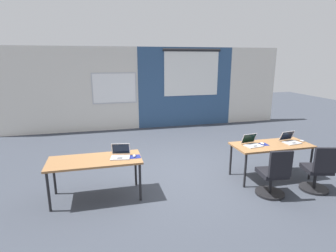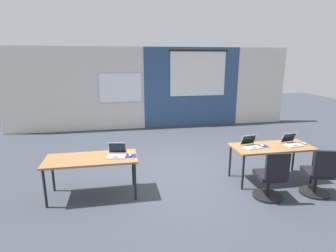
# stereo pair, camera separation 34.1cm
# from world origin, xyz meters

# --- Properties ---
(ground_plane) EXTENTS (24.00, 24.00, 0.00)m
(ground_plane) POSITION_xyz_m (0.00, 0.00, 0.00)
(ground_plane) COLOR #383D47
(back_wall_assembly) EXTENTS (10.00, 0.27, 2.80)m
(back_wall_assembly) POSITION_xyz_m (0.04, 4.19, 1.41)
(back_wall_assembly) COLOR silver
(back_wall_assembly) RESTS_ON ground
(desk_near_left) EXTENTS (1.60, 0.70, 0.72)m
(desk_near_left) POSITION_xyz_m (-1.75, -0.60, 0.66)
(desk_near_left) COLOR olive
(desk_near_left) RESTS_ON ground
(desk_near_right) EXTENTS (1.60, 0.70, 0.72)m
(desk_near_right) POSITION_xyz_m (1.75, -0.60, 0.66)
(desk_near_right) COLOR olive
(desk_near_right) RESTS_ON ground
(laptop_near_left_inner) EXTENTS (0.38, 0.35, 0.23)m
(laptop_near_left_inner) POSITION_xyz_m (-1.31, -0.59, 0.77)
(laptop_near_left_inner) COLOR #B7B7BC
(laptop_near_left_inner) RESTS_ON desk_near_left
(mousepad_near_left_inner) EXTENTS (0.22, 0.19, 0.00)m
(mousepad_near_left_inner) POSITION_xyz_m (-1.07, -0.64, 0.72)
(mousepad_near_left_inner) COLOR navy
(mousepad_near_left_inner) RESTS_ON desk_near_left
(mouse_near_left_inner) EXTENTS (0.06, 0.10, 0.03)m
(mouse_near_left_inner) POSITION_xyz_m (-1.07, -0.64, 0.74)
(mouse_near_left_inner) COLOR #B2B2B7
(mouse_near_left_inner) RESTS_ON mousepad_near_left_inner
(laptop_near_right_inner) EXTENTS (0.37, 0.36, 0.22)m
(laptop_near_right_inner) POSITION_xyz_m (1.32, -0.57, 0.77)
(laptop_near_right_inner) COLOR #B7B7BC
(laptop_near_right_inner) RESTS_ON desk_near_right
(mousepad_near_right_inner) EXTENTS (0.22, 0.19, 0.00)m
(mousepad_near_right_inner) POSITION_xyz_m (1.55, -0.57, 0.72)
(mousepad_near_right_inner) COLOR navy
(mousepad_near_right_inner) RESTS_ON desk_near_right
(mouse_near_right_inner) EXTENTS (0.07, 0.11, 0.03)m
(mouse_near_right_inner) POSITION_xyz_m (1.55, -0.57, 0.74)
(mouse_near_right_inner) COLOR silver
(mouse_near_right_inner) RESTS_ON mousepad_near_right_inner
(chair_near_right_inner) EXTENTS (0.52, 0.56, 0.92)m
(chair_near_right_inner) POSITION_xyz_m (1.32, -1.33, 0.38)
(chair_near_right_inner) COLOR black
(chair_near_right_inner) RESTS_ON ground
(laptop_near_right_end) EXTENTS (0.37, 0.36, 0.22)m
(laptop_near_right_end) POSITION_xyz_m (2.20, -0.58, 0.77)
(laptop_near_right_end) COLOR #B7B7BC
(laptop_near_right_end) RESTS_ON desk_near_right
(mouse_near_right_end) EXTENTS (0.09, 0.11, 0.03)m
(mouse_near_right_end) POSITION_xyz_m (2.48, -0.60, 0.74)
(mouse_near_right_end) COLOR #B2B2B7
(mouse_near_right_end) RESTS_ON desk_near_right
(chair_near_right_end) EXTENTS (0.54, 0.59, 0.92)m
(chair_near_right_end) POSITION_xyz_m (2.23, -1.38, 0.38)
(chair_near_right_end) COLOR black
(chair_near_right_end) RESTS_ON ground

